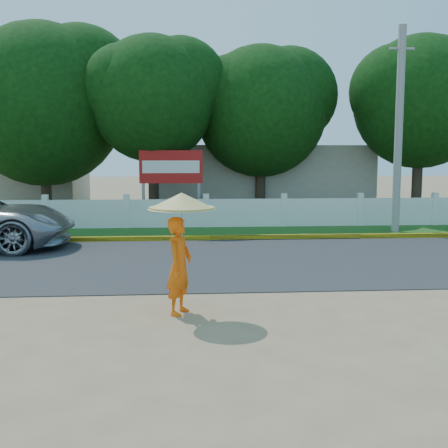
{
  "coord_description": "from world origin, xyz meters",
  "views": [
    {
      "loc": [
        -0.9,
        -10.07,
        2.82
      ],
      "look_at": [
        0.0,
        2.0,
        1.3
      ],
      "focal_mm": 45.0,
      "sensor_mm": 36.0,
      "label": 1
    }
  ],
  "objects": [
    {
      "name": "building_near",
      "position": [
        3.0,
        18.0,
        1.6
      ],
      "size": [
        10.0,
        6.0,
        3.2
      ],
      "primitive_type": "cube",
      "color": "#B7AD99",
      "rests_on": "ground"
    },
    {
      "name": "fence",
      "position": [
        0.0,
        11.2,
        0.55
      ],
      "size": [
        40.0,
        0.1,
        1.1
      ],
      "primitive_type": "cube",
      "color": "silver",
      "rests_on": "ground"
    },
    {
      "name": "building_far",
      "position": [
        -10.0,
        19.0,
        1.4
      ],
      "size": [
        8.0,
        5.0,
        2.8
      ],
      "primitive_type": "cube",
      "color": "#B7AD99",
      "rests_on": "ground"
    },
    {
      "name": "utility_pole",
      "position": [
        6.75,
        9.47,
        3.62
      ],
      "size": [
        0.28,
        0.28,
        7.24
      ],
      "primitive_type": "cylinder",
      "color": "gray",
      "rests_on": "ground"
    },
    {
      "name": "curb",
      "position": [
        0.0,
        8.05,
        0.08
      ],
      "size": [
        40.0,
        0.18,
        0.16
      ],
      "primitive_type": "cube",
      "color": "yellow",
      "rests_on": "ground"
    },
    {
      "name": "billboard",
      "position": [
        -1.34,
        12.3,
        2.14
      ],
      "size": [
        2.5,
        0.13,
        2.95
      ],
      "color": "gray",
      "rests_on": "ground"
    },
    {
      "name": "tree_row",
      "position": [
        4.1,
        14.5,
        4.95
      ],
      "size": [
        41.8,
        7.77,
        8.98
      ],
      "color": "#473828",
      "rests_on": "ground"
    },
    {
      "name": "road",
      "position": [
        0.0,
        4.5,
        0.01
      ],
      "size": [
        60.0,
        7.0,
        0.02
      ],
      "primitive_type": "cube",
      "color": "#38383A",
      "rests_on": "ground"
    },
    {
      "name": "grass_verge",
      "position": [
        0.0,
        9.75,
        0.01
      ],
      "size": [
        60.0,
        3.5,
        0.03
      ],
      "primitive_type": "cube",
      "color": "#2D601E",
      "rests_on": "ground"
    },
    {
      "name": "ground",
      "position": [
        0.0,
        0.0,
        0.0
      ],
      "size": [
        120.0,
        120.0,
        0.0
      ],
      "primitive_type": "plane",
      "color": "#9E8460",
      "rests_on": "ground"
    },
    {
      "name": "monk_with_parasol",
      "position": [
        -0.94,
        -0.35,
        1.4
      ],
      "size": [
        1.18,
        1.18,
        2.15
      ],
      "color": "#F85E0D",
      "rests_on": "ground"
    }
  ]
}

